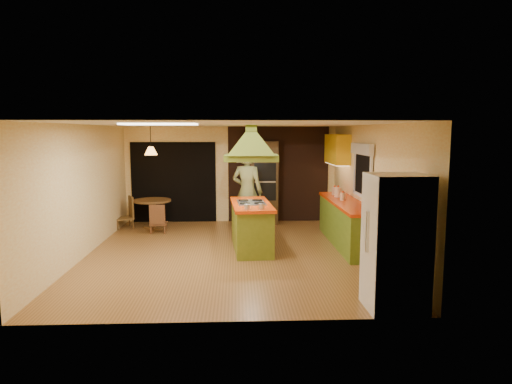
{
  "coord_description": "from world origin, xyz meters",
  "views": [
    {
      "loc": [
        0.14,
        -8.71,
        2.37
      ],
      "look_at": [
        0.54,
        0.45,
        1.15
      ],
      "focal_mm": 32.0,
      "sensor_mm": 36.0,
      "label": 1
    }
  ],
  "objects_px": {
    "kitchen_island": "(251,226)",
    "man": "(247,192)",
    "wall_oven": "(264,183)",
    "refrigerator": "(396,243)",
    "canister_large": "(338,192)",
    "dining_table": "(153,208)"
  },
  "relations": [
    {
      "from": "kitchen_island",
      "to": "wall_oven",
      "type": "relative_size",
      "value": 0.91
    },
    {
      "from": "kitchen_island",
      "to": "refrigerator",
      "type": "height_order",
      "value": "refrigerator"
    },
    {
      "from": "refrigerator",
      "to": "wall_oven",
      "type": "bearing_deg",
      "value": 102.55
    },
    {
      "from": "man",
      "to": "wall_oven",
      "type": "height_order",
      "value": "wall_oven"
    },
    {
      "from": "refrigerator",
      "to": "man",
      "type": "bearing_deg",
      "value": 111.5
    },
    {
      "from": "man",
      "to": "dining_table",
      "type": "xyz_separation_m",
      "value": [
        -2.33,
        0.94,
        -0.51
      ]
    },
    {
      "from": "dining_table",
      "to": "canister_large",
      "type": "xyz_separation_m",
      "value": [
        4.35,
        -1.33,
        0.55
      ]
    },
    {
      "from": "man",
      "to": "refrigerator",
      "type": "xyz_separation_m",
      "value": [
        1.86,
        -4.55,
        -0.08
      ]
    },
    {
      "from": "wall_oven",
      "to": "canister_large",
      "type": "xyz_separation_m",
      "value": [
        1.54,
        -1.71,
        -0.03
      ]
    },
    {
      "from": "kitchen_island",
      "to": "dining_table",
      "type": "xyz_separation_m",
      "value": [
        -2.38,
        2.23,
        0.01
      ]
    },
    {
      "from": "kitchen_island",
      "to": "dining_table",
      "type": "relative_size",
      "value": 2.1
    },
    {
      "from": "kitchen_island",
      "to": "man",
      "type": "relative_size",
      "value": 0.97
    },
    {
      "from": "refrigerator",
      "to": "canister_large",
      "type": "bearing_deg",
      "value": 87.16
    },
    {
      "from": "kitchen_island",
      "to": "wall_oven",
      "type": "distance_m",
      "value": 2.7
    },
    {
      "from": "refrigerator",
      "to": "canister_large",
      "type": "distance_m",
      "value": 4.15
    },
    {
      "from": "man",
      "to": "wall_oven",
      "type": "distance_m",
      "value": 1.4
    },
    {
      "from": "man",
      "to": "wall_oven",
      "type": "relative_size",
      "value": 0.93
    },
    {
      "from": "refrigerator",
      "to": "wall_oven",
      "type": "distance_m",
      "value": 6.02
    },
    {
      "from": "man",
      "to": "refrigerator",
      "type": "relative_size",
      "value": 1.09
    },
    {
      "from": "dining_table",
      "to": "canister_large",
      "type": "bearing_deg",
      "value": -17.05
    },
    {
      "from": "man",
      "to": "dining_table",
      "type": "distance_m",
      "value": 2.57
    },
    {
      "from": "dining_table",
      "to": "canister_large",
      "type": "relative_size",
      "value": 4.17
    }
  ]
}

